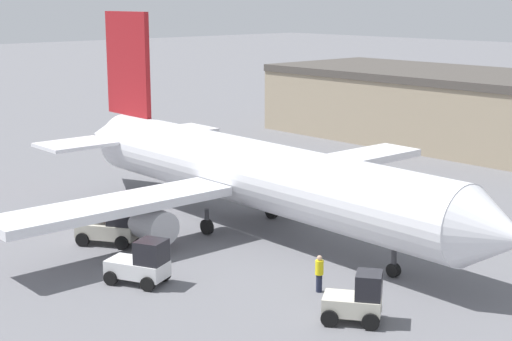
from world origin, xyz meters
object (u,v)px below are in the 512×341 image
object	(u,v)px
pushback_tug	(357,300)
baggage_tug	(142,264)
airplane	(245,171)
ground_crew_worker	(319,272)
belt_loader_truck	(112,225)

from	to	relation	value
pushback_tug	baggage_tug	bearing A→B (deg)	167.31
airplane	pushback_tug	bearing A→B (deg)	-21.76
ground_crew_worker	pushback_tug	world-z (taller)	pushback_tug
belt_loader_truck	baggage_tug	bearing A→B (deg)	-53.31
ground_crew_worker	baggage_tug	distance (m)	8.59
belt_loader_truck	airplane	bearing A→B (deg)	38.38
ground_crew_worker	pushback_tug	distance (m)	3.79
baggage_tug	pushback_tug	world-z (taller)	baggage_tug
airplane	belt_loader_truck	world-z (taller)	airplane
baggage_tug	belt_loader_truck	size ratio (longest dim) A/B	0.89
belt_loader_truck	pushback_tug	xyz separation A→B (m)	(16.44, 1.93, -0.12)
airplane	baggage_tug	world-z (taller)	airplane
airplane	baggage_tug	size ratio (longest dim) A/B	11.08
ground_crew_worker	belt_loader_truck	bearing A→B (deg)	0.45
baggage_tug	pushback_tug	xyz separation A→B (m)	(10.04, 4.24, -0.02)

